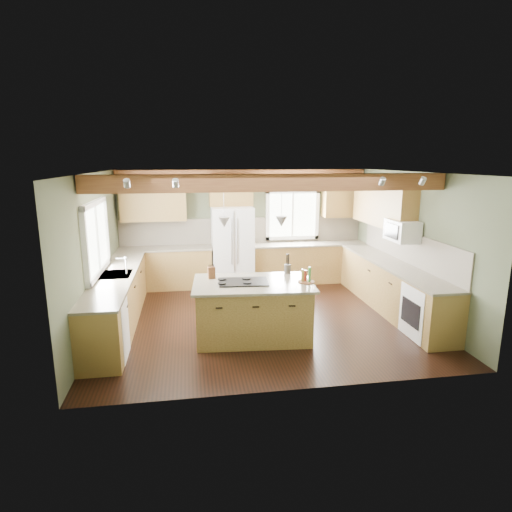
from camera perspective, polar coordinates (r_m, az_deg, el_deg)
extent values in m
plane|color=black|center=(7.84, 0.76, -8.28)|extent=(5.60, 5.60, 0.00)
plane|color=silver|center=(7.32, 0.82, 11.08)|extent=(5.60, 5.60, 0.00)
plane|color=#4D523A|center=(9.91, -1.68, 3.96)|extent=(5.60, 0.00, 5.60)
plane|color=#4D523A|center=(7.53, -20.71, 0.32)|extent=(0.00, 5.00, 5.00)
plane|color=#4D523A|center=(8.41, 19.95, 1.61)|extent=(0.00, 5.00, 5.00)
cube|color=#5E2E1B|center=(6.55, 2.03, 9.74)|extent=(5.55, 0.26, 0.26)
cube|color=#5E2E1B|center=(9.69, -1.66, 11.13)|extent=(5.55, 0.20, 0.10)
cube|color=brown|center=(9.91, -1.67, 3.43)|extent=(5.58, 0.03, 0.58)
cube|color=brown|center=(8.46, 19.66, 1.08)|extent=(0.03, 3.70, 0.58)
cube|color=brown|center=(9.72, -11.95, -1.66)|extent=(2.02, 0.60, 0.88)
cube|color=#50463B|center=(9.62, -12.07, 0.99)|extent=(2.06, 0.64, 0.04)
cube|color=brown|center=(10.08, 7.00, -0.95)|extent=(2.62, 0.60, 0.88)
cube|color=#50463B|center=(9.99, 7.07, 1.61)|extent=(2.66, 0.64, 0.04)
cube|color=brown|center=(7.74, -17.96, -5.75)|extent=(0.60, 3.70, 0.88)
cube|color=#50463B|center=(7.61, -18.19, -2.46)|extent=(0.64, 3.74, 0.04)
cube|color=brown|center=(8.51, 17.58, -4.05)|extent=(0.60, 3.70, 0.88)
cube|color=#50463B|center=(8.39, 17.79, -1.04)|extent=(0.64, 3.74, 0.04)
cube|color=brown|center=(9.60, -13.53, 7.25)|extent=(1.40, 0.35, 0.90)
cube|color=brown|center=(9.60, -3.38, 8.77)|extent=(0.96, 0.35, 0.70)
cube|color=brown|center=(9.03, 16.54, 6.75)|extent=(0.35, 2.20, 0.90)
cube|color=brown|center=(10.21, 11.45, 7.66)|extent=(0.90, 0.35, 0.90)
cube|color=white|center=(7.52, -20.64, 2.26)|extent=(0.04, 1.60, 1.05)
cube|color=white|center=(10.06, 4.86, 5.50)|extent=(1.10, 0.04, 1.00)
cube|color=#262628|center=(7.61, -18.19, -2.43)|extent=(0.50, 0.65, 0.03)
cylinder|color=#B2B2B7|center=(7.55, -16.92, -1.32)|extent=(0.02, 0.02, 0.28)
cube|color=white|center=(6.54, -19.56, -9.41)|extent=(0.60, 0.60, 0.84)
cube|color=white|center=(7.43, 21.96, -6.92)|extent=(0.60, 0.72, 0.84)
cube|color=white|center=(8.22, 18.91, 3.22)|extent=(0.40, 0.70, 0.38)
cone|color=#B2B2B7|center=(6.54, -4.28, 4.51)|extent=(0.18, 0.18, 0.16)
cone|color=#B2B2B7|center=(6.60, 3.41, 4.60)|extent=(0.18, 0.18, 0.16)
cube|color=white|center=(9.57, -3.16, 1.20)|extent=(0.90, 0.74, 1.80)
cube|color=brown|center=(6.91, -0.40, -7.34)|extent=(1.84, 1.21, 0.88)
cube|color=#50463B|center=(6.76, -0.40, -3.68)|extent=(1.96, 1.33, 0.04)
cube|color=black|center=(6.75, -1.65, -3.46)|extent=(0.80, 0.56, 0.02)
cube|color=#592F1A|center=(6.98, -5.96, -2.22)|extent=(0.13, 0.10, 0.19)
cylinder|color=#37312C|center=(7.29, 4.22, -1.72)|extent=(0.12, 0.12, 0.15)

